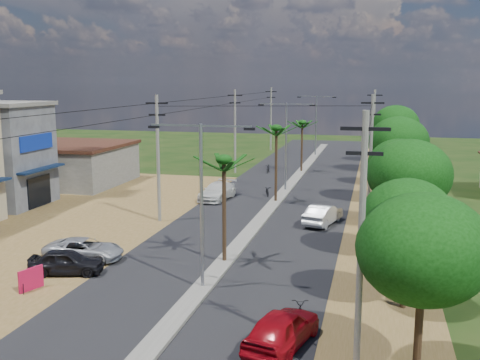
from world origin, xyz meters
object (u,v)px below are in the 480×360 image
object	(u,v)px
car_red_near	(282,330)
car_white_far	(217,192)
car_silver_mid	(323,215)
car_parked_silver	(84,250)
moto_rider_east	(301,318)
car_parked_dark	(66,262)
roadside_sign	(31,279)

from	to	relation	value
car_red_near	car_white_far	world-z (taller)	car_red_near
car_silver_mid	car_white_far	bearing A→B (deg)	-18.15
car_parked_silver	moto_rider_east	size ratio (longest dim) A/B	2.23
car_silver_mid	car_parked_dark	world-z (taller)	car_silver_mid
car_parked_dark	moto_rider_east	size ratio (longest dim) A/B	1.94
car_parked_silver	car_white_far	bearing A→B (deg)	-14.48
car_silver_mid	moto_rider_east	bearing A→B (deg)	107.61
roadside_sign	car_parked_dark	bearing A→B (deg)	99.71
car_red_near	moto_rider_east	size ratio (longest dim) A/B	2.18
car_red_near	moto_rider_east	distance (m)	1.78
car_parked_dark	roadside_sign	world-z (taller)	car_parked_dark
moto_rider_east	roadside_sign	distance (m)	13.19
car_parked_dark	car_red_near	bearing A→B (deg)	-128.29
car_parked_silver	moto_rider_east	bearing A→B (deg)	-120.24
car_silver_mid	moto_rider_east	xyz separation A→B (m)	(0.74, -17.15, -0.19)
car_white_far	moto_rider_east	world-z (taller)	car_white_far
car_parked_silver	roadside_sign	size ratio (longest dim) A/B	3.36
moto_rider_east	car_silver_mid	bearing A→B (deg)	-99.53
car_parked_dark	roadside_sign	bearing A→B (deg)	155.61
car_parked_dark	car_parked_silver	bearing A→B (deg)	-7.71
car_red_near	car_parked_dark	xyz separation A→B (m)	(-12.21, 5.41, -0.08)
car_white_far	roadside_sign	xyz separation A→B (m)	(-2.93, -22.12, -0.15)
car_red_near	roadside_sign	distance (m)	12.99
car_white_far	car_parked_silver	distance (m)	17.58
car_parked_silver	moto_rider_east	world-z (taller)	car_parked_silver
car_silver_mid	moto_rider_east	size ratio (longest dim) A/B	2.18
car_parked_dark	moto_rider_east	distance (m)	13.23
car_silver_mid	moto_rider_east	distance (m)	17.17
car_white_far	car_parked_silver	bearing A→B (deg)	-92.07
car_red_near	car_silver_mid	xyz separation A→B (m)	(-0.25, 18.85, -0.02)
car_red_near	car_white_far	bearing A→B (deg)	-54.63
car_parked_silver	roadside_sign	world-z (taller)	car_parked_silver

